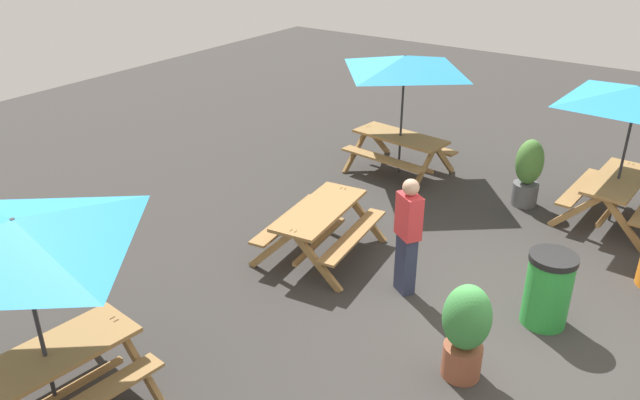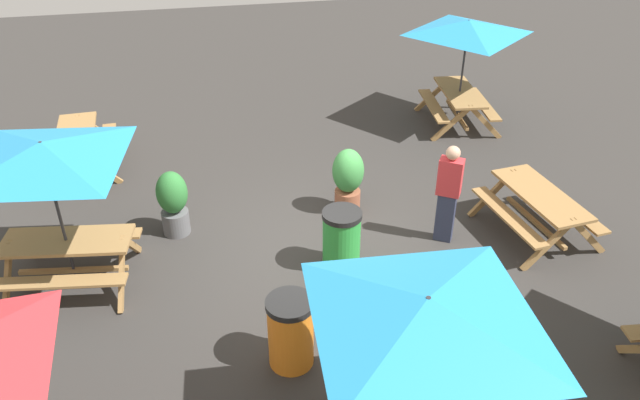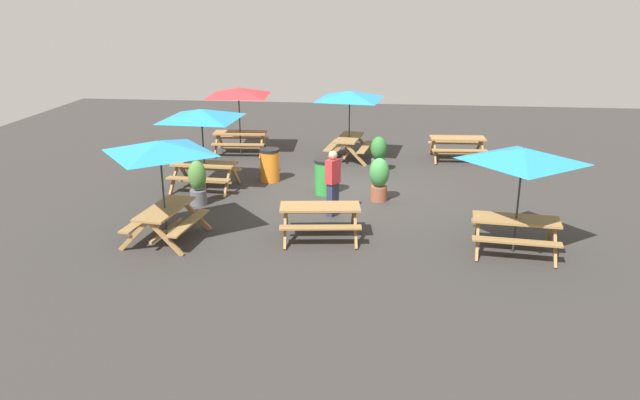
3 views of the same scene
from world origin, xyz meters
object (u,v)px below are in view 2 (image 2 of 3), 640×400
Objects in this scene: picnic_table_0 at (467,35)px; picnic_table_1 at (539,204)px; picnic_table_2 at (77,142)px; potted_plant_0 at (348,179)px; potted_plant_2 at (173,202)px; potted_plant_1 at (529,387)px; picnic_table_6 at (425,324)px; picnic_table_4 at (46,163)px; person_standing at (448,192)px; trash_bin_green at (342,240)px; trash_bin_orange at (291,332)px.

picnic_table_0 is 1.20× the size of picnic_table_1.
potted_plant_0 is at bearing -121.43° from picnic_table_2.
potted_plant_2 is at bearing 91.54° from potted_plant_0.
picnic_table_0 is 8.15m from potted_plant_1.
picnic_table_1 is 1.62× the size of potted_plant_1.
picnic_table_6 is at bearing 173.93° from potted_plant_0.
picnic_table_6 is at bearing 142.62° from picnic_table_4.
trash_bin_green is at bearing -135.13° from person_standing.
potted_plant_2 is at bearing -148.66° from picnic_table_2.
picnic_table_4 is at bearing 83.95° from trash_bin_green.
trash_bin_green is 0.87× the size of potted_plant_2.
potted_plant_0 is 0.70× the size of person_standing.
picnic_table_4 is at bearing 48.06° from picnic_table_6.
potted_plant_2 is at bearing 29.14° from picnic_table_6.
potted_plant_0 is at bearing -2.91° from picnic_table_6.
picnic_table_4 and picnic_table_6 have the same top height.
picnic_table_0 is at bearing -22.10° from picnic_table_6.
picnic_table_6 is (-7.45, -4.15, 1.43)m from picnic_table_2.
potted_plant_1 reaches higher than picnic_table_2.
picnic_table_1 is 8.40m from picnic_table_2.
trash_bin_orange is at bearing -156.46° from potted_plant_2.
trash_bin_orange is (-6.22, 4.71, -1.49)m from picnic_table_0.
picnic_table_0 is 5.97m from trash_bin_green.
picnic_table_6 is at bearing 178.95° from trash_bin_green.
potted_plant_1 is at bearing 152.91° from picnic_table_4.
trash_bin_green is 1.58m from potted_plant_0.
picnic_table_6 is 5.15m from potted_plant_0.
person_standing is (-1.13, -1.32, 0.25)m from potted_plant_0.
picnic_table_0 is 2.38× the size of trash_bin_green.
picnic_table_2 is 0.66× the size of picnic_table_6.
picnic_table_0 is 1.99× the size of potted_plant_0.
trash_bin_orange is 0.59× the size of person_standing.
potted_plant_2 is (3.17, 1.38, 0.10)m from trash_bin_orange.
picnic_table_1 is 1.17× the size of person_standing.
trash_bin_orange is at bearing 149.08° from picnic_table_0.
trash_bin_green is 1.86m from person_standing.
potted_plant_2 is 4.35m from person_standing.
potted_plant_1 is (-7.23, -5.53, 0.06)m from picnic_table_2.
potted_plant_1 reaches higher than trash_bin_orange.
picnic_table_0 reaches higher than picnic_table_2.
potted_plant_0 reaches higher than trash_bin_orange.
picnic_table_0 is at bearing 98.06° from person_standing.
potted_plant_1 is (-3.63, -5.22, -1.37)m from picnic_table_4.
picnic_table_4 is 2.86× the size of trash_bin_green.
potted_plant_0 is (4.94, -0.53, -1.35)m from picnic_table_6.
picnic_table_0 is at bearing -12.11° from picnic_table_1.
picnic_table_4 reaches higher than picnic_table_1.
person_standing is at bearing 161.49° from picnic_table_0.
picnic_table_2 is at bearing -77.24° from picnic_table_4.
picnic_table_0 is at bearing -47.23° from potted_plant_0.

